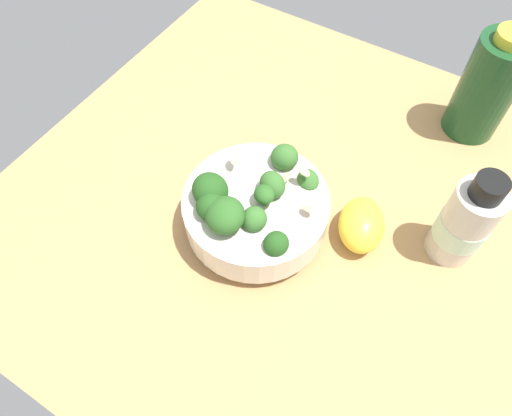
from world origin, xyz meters
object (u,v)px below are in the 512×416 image
Objects in this scene: lemon_wedge at (360,226)px; bottle_tall at (488,87)px; bowl_of_broccoli at (254,208)px; bottle_short at (465,223)px.

bottle_tall is (-25.25, 5.86, 5.21)cm from lemon_wedge.
bottle_short reaches higher than bowl_of_broccoli.
bottle_short is at bearing 114.14° from bowl_of_broccoli.
lemon_wedge is at bearing -66.98° from bottle_short.
bottle_tall reaches higher than lemon_wedge.
bottle_short is at bearing 11.46° from bottle_tall.
bottle_tall is at bearing -168.54° from bottle_short.
bowl_of_broccoli reaches higher than lemon_wedge.
lemon_wedge is 11.52cm from bottle_short.
bottle_short reaches higher than lemon_wedge.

